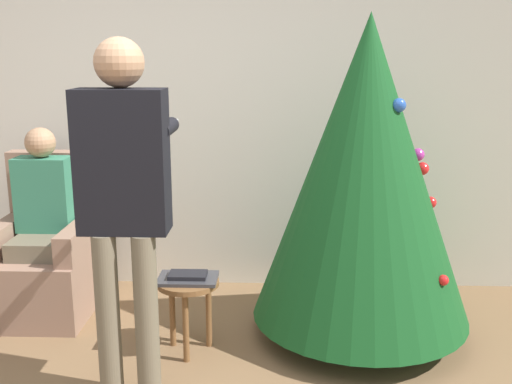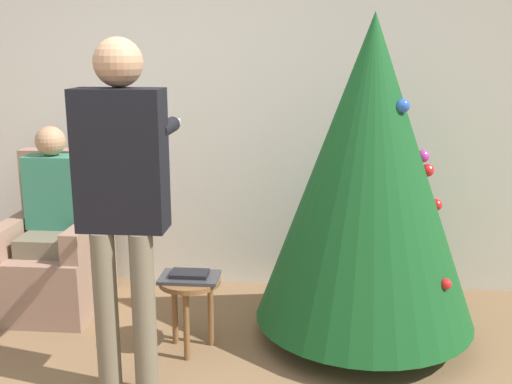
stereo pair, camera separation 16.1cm
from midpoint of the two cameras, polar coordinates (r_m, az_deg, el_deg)
The scene contains 8 objects.
wall_back at distance 4.41m, azimuth -6.47°, elevation 8.10°, with size 8.00×0.06×2.70m.
christmas_tree at distance 3.59m, azimuth 9.05°, elevation 1.95°, with size 1.32×1.32×1.96m.
armchair at distance 4.38m, azimuth -20.24°, elevation -6.11°, with size 0.63×0.75×1.06m.
person_seated at distance 4.25m, azimuth -20.78°, elevation -1.97°, with size 0.36×0.46×1.26m.
person_standing at distance 2.99m, azimuth -14.01°, elevation 0.40°, with size 0.45×0.57×1.81m.
side_stool at distance 3.57m, azimuth -7.77°, elevation -9.53°, with size 0.36×0.36×0.45m.
laptop at distance 3.54m, azimuth -7.82°, elevation -8.18°, with size 0.34×0.23×0.02m.
book at distance 3.53m, azimuth -7.83°, elevation -7.85°, with size 0.22×0.13×0.02m.
Camera 1 is at (0.57, -2.12, 1.75)m, focal length 42.00 mm.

